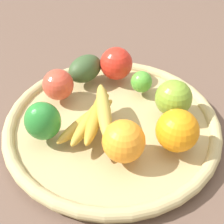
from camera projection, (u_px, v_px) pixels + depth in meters
ground_plane at (112, 130)px, 0.72m from camera, size 2.40×2.40×0.00m
basket at (112, 125)px, 0.71m from camera, size 0.47×0.47×0.04m
orange_1 at (124, 141)px, 0.59m from camera, size 0.11×0.11×0.08m
bell_pepper at (43, 121)px, 0.63m from camera, size 0.09×0.10×0.08m
apple_1 at (116, 63)px, 0.79m from camera, size 0.09×0.09×0.08m
banana_bunch at (94, 116)px, 0.66m from camera, size 0.17×0.17×0.07m
orange_0 at (177, 131)px, 0.61m from camera, size 0.12×0.12×0.08m
apple_0 at (174, 98)px, 0.69m from camera, size 0.08×0.08×0.08m
apple_2 at (58, 85)px, 0.73m from camera, size 0.09×0.09×0.07m
avocado at (85, 69)px, 0.78m from camera, size 0.09×0.11×0.06m
lime_0 at (141, 82)px, 0.76m from camera, size 0.07×0.07×0.05m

